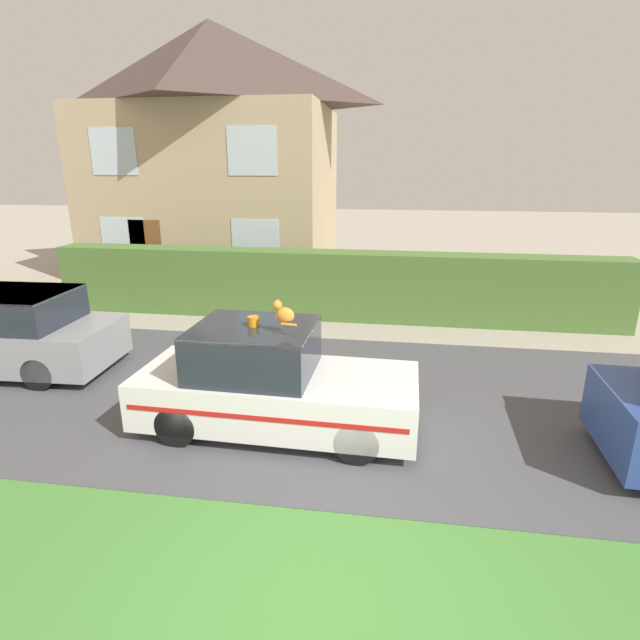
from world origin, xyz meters
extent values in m
plane|color=#A89E8E|center=(0.00, 0.00, 0.00)|extent=(80.00, 80.00, 0.00)
cube|color=#4C4C51|center=(0.00, 4.13, 0.01)|extent=(28.00, 5.66, 0.01)
cube|color=#478438|center=(0.00, 0.25, 0.00)|extent=(28.00, 2.10, 0.01)
cube|color=#4C7233|center=(-1.06, 8.58, 0.83)|extent=(13.89, 0.81, 1.66)
cylinder|color=black|center=(0.14, 2.31, 0.30)|extent=(0.58, 0.21, 0.58)
cylinder|color=black|center=(0.18, 3.71, 0.30)|extent=(0.58, 0.21, 0.58)
cylinder|color=black|center=(-2.30, 2.37, 0.30)|extent=(0.58, 0.21, 0.58)
cylinder|color=black|center=(-2.26, 3.77, 0.30)|extent=(0.58, 0.21, 0.58)
cube|color=white|center=(-1.06, 3.04, 0.51)|extent=(3.98, 1.70, 0.68)
cube|color=#232833|center=(-1.38, 3.05, 1.20)|extent=(1.69, 1.48, 0.68)
cube|color=white|center=(-1.38, 3.05, 1.52)|extent=(1.69, 1.48, 0.04)
cube|color=red|center=(-1.08, 2.24, 0.57)|extent=(3.74, 0.10, 0.07)
cube|color=red|center=(-1.04, 3.84, 0.57)|extent=(3.74, 0.10, 0.07)
cylinder|color=orange|center=(-1.38, 3.05, 1.61)|extent=(0.16, 0.16, 0.14)
ellipsoid|color=orange|center=(-0.87, 2.82, 1.78)|extent=(0.27, 0.21, 0.22)
ellipsoid|color=white|center=(-0.96, 2.83, 1.77)|extent=(0.08, 0.10, 0.12)
sphere|color=orange|center=(-0.98, 2.83, 1.91)|extent=(0.13, 0.13, 0.13)
cone|color=orange|center=(-0.97, 2.87, 1.97)|extent=(0.05, 0.05, 0.05)
cone|color=orange|center=(-0.98, 2.80, 1.97)|extent=(0.05, 0.05, 0.05)
cylinder|color=orange|center=(-0.80, 2.71, 1.69)|extent=(0.21, 0.07, 0.04)
cylinder|color=black|center=(-5.40, 5.21, 0.29)|extent=(0.57, 0.22, 0.56)
cylinder|color=black|center=(-5.34, 3.68, 0.29)|extent=(0.57, 0.22, 0.56)
cube|color=#232833|center=(-6.44, 4.40, 1.20)|extent=(2.41, 1.65, 0.59)
cube|color=gray|center=(-6.44, 4.40, 1.48)|extent=(2.41, 1.65, 0.04)
cube|color=tan|center=(-5.56, 13.47, 2.71)|extent=(7.46, 5.53, 5.43)
pyramid|color=#473833|center=(-5.56, 13.47, 6.70)|extent=(7.83, 5.81, 2.55)
cube|color=brown|center=(-6.90, 10.70, 1.05)|extent=(1.00, 0.02, 2.10)
cube|color=silver|center=(-7.61, 10.70, 1.52)|extent=(1.40, 0.02, 1.30)
cube|color=silver|center=(-3.51, 10.70, 1.52)|extent=(1.40, 0.02, 1.30)
cube|color=silver|center=(-7.61, 10.70, 4.02)|extent=(1.40, 0.02, 1.30)
cube|color=silver|center=(-3.51, 10.70, 4.02)|extent=(1.40, 0.02, 1.30)
camera|label=1|loc=(0.52, -3.28, 3.67)|focal=28.00mm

